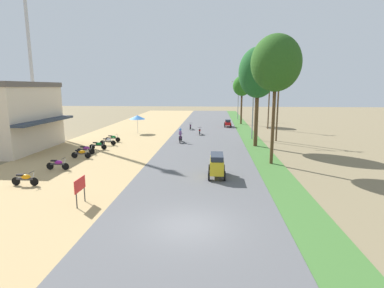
{
  "coord_description": "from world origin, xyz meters",
  "views": [
    {
      "loc": [
        1.09,
        -13.05,
        6.37
      ],
      "look_at": [
        -0.89,
        14.03,
        1.29
      ],
      "focal_mm": 28.42,
      "sensor_mm": 36.0,
      "label": 1
    }
  ],
  "objects_px": {
    "car_van_yellow": "(217,164)",
    "motorbike_ahead_third": "(190,126)",
    "parked_motorbike_sixth": "(108,141)",
    "parked_motorbike_nearest": "(25,178)",
    "median_tree_third": "(242,86)",
    "parked_motorbike_fourth": "(86,149)",
    "parked_motorbike_third": "(81,153)",
    "median_tree_nearest": "(276,63)",
    "utility_pole_far": "(269,100)",
    "street_signboard": "(80,186)",
    "streetlamp_near": "(253,100)",
    "car_sedan_red": "(228,123)",
    "median_tree_second": "(258,73)",
    "radio_mast": "(26,10)",
    "parked_motorbike_seventh": "(113,138)",
    "vendor_umbrella": "(137,117)",
    "utility_pole_near": "(278,106)",
    "motorbike_ahead_second": "(200,131)",
    "parked_motorbike_fifth": "(98,145)",
    "motorbike_foreground_rider": "(180,136)",
    "parked_motorbike_second": "(58,164)",
    "streetlamp_mid": "(238,97)"
  },
  "relations": [
    {
      "from": "car_van_yellow",
      "to": "motorbike_ahead_third",
      "type": "relative_size",
      "value": 1.34
    },
    {
      "from": "parked_motorbike_sixth",
      "to": "parked_motorbike_nearest",
      "type": "bearing_deg",
      "value": -92.25
    },
    {
      "from": "median_tree_third",
      "to": "parked_motorbike_fourth",
      "type": "bearing_deg",
      "value": -123.24
    },
    {
      "from": "parked_motorbike_third",
      "to": "median_tree_nearest",
      "type": "height_order",
      "value": "median_tree_nearest"
    },
    {
      "from": "parked_motorbike_sixth",
      "to": "median_tree_third",
      "type": "relative_size",
      "value": 0.22
    },
    {
      "from": "utility_pole_far",
      "to": "motorbike_ahead_third",
      "type": "xyz_separation_m",
      "value": [
        -11.95,
        -2.08,
        -3.91
      ]
    },
    {
      "from": "street_signboard",
      "to": "streetlamp_near",
      "type": "distance_m",
      "value": 25.7
    },
    {
      "from": "parked_motorbike_sixth",
      "to": "motorbike_ahead_third",
      "type": "relative_size",
      "value": 1.0
    },
    {
      "from": "car_sedan_red",
      "to": "median_tree_second",
      "type": "bearing_deg",
      "value": -81.74
    },
    {
      "from": "parked_motorbike_fourth",
      "to": "median_tree_nearest",
      "type": "bearing_deg",
      "value": -7.87
    },
    {
      "from": "radio_mast",
      "to": "parked_motorbike_nearest",
      "type": "height_order",
      "value": "radio_mast"
    },
    {
      "from": "parked_motorbike_nearest",
      "to": "streetlamp_near",
      "type": "height_order",
      "value": "streetlamp_near"
    },
    {
      "from": "median_tree_second",
      "to": "motorbike_ahead_third",
      "type": "distance_m",
      "value": 16.69
    },
    {
      "from": "parked_motorbike_seventh",
      "to": "utility_pole_far",
      "type": "xyz_separation_m",
      "value": [
        20.18,
        13.46,
        3.93
      ]
    },
    {
      "from": "vendor_umbrella",
      "to": "median_tree_second",
      "type": "xyz_separation_m",
      "value": [
        15.13,
        -8.23,
        5.54
      ]
    },
    {
      "from": "parked_motorbike_fourth",
      "to": "street_signboard",
      "type": "height_order",
      "value": "street_signboard"
    },
    {
      "from": "utility_pole_near",
      "to": "motorbike_ahead_second",
      "type": "height_order",
      "value": "utility_pole_near"
    },
    {
      "from": "utility_pole_far",
      "to": "street_signboard",
      "type": "bearing_deg",
      "value": -115.55
    },
    {
      "from": "parked_motorbike_fifth",
      "to": "median_tree_nearest",
      "type": "bearing_deg",
      "value": -15.32
    },
    {
      "from": "parked_motorbike_seventh",
      "to": "median_tree_third",
      "type": "height_order",
      "value": "median_tree_third"
    },
    {
      "from": "utility_pole_far",
      "to": "car_van_yellow",
      "type": "distance_m",
      "value": 28.25
    },
    {
      "from": "car_van_yellow",
      "to": "radio_mast",
      "type": "bearing_deg",
      "value": 141.61
    },
    {
      "from": "parked_motorbike_fifth",
      "to": "streetlamp_near",
      "type": "xyz_separation_m",
      "value": [
        16.55,
        7.85,
        4.34
      ]
    },
    {
      "from": "motorbike_foreground_rider",
      "to": "median_tree_third",
      "type": "bearing_deg",
      "value": 65.7
    },
    {
      "from": "median_tree_third",
      "to": "utility_pole_near",
      "type": "distance_m",
      "value": 17.03
    },
    {
      "from": "motorbike_foreground_rider",
      "to": "parked_motorbike_nearest",
      "type": "bearing_deg",
      "value": -117.05
    },
    {
      "from": "parked_motorbike_second",
      "to": "car_sedan_red",
      "type": "distance_m",
      "value": 30.56
    },
    {
      "from": "parked_motorbike_second",
      "to": "parked_motorbike_nearest",
      "type": "bearing_deg",
      "value": -92.39
    },
    {
      "from": "parked_motorbike_fifth",
      "to": "median_tree_third",
      "type": "relative_size",
      "value": 0.22
    },
    {
      "from": "parked_motorbike_nearest",
      "to": "median_tree_second",
      "type": "relative_size",
      "value": 0.17
    },
    {
      "from": "vendor_umbrella",
      "to": "median_tree_nearest",
      "type": "xyz_separation_m",
      "value": [
        15.45,
        -16.01,
        5.93
      ]
    },
    {
      "from": "street_signboard",
      "to": "median_tree_third",
      "type": "bearing_deg",
      "value": 72.72
    },
    {
      "from": "parked_motorbike_fourth",
      "to": "car_sedan_red",
      "type": "xyz_separation_m",
      "value": [
        14.41,
        21.43,
        0.19
      ]
    },
    {
      "from": "parked_motorbike_sixth",
      "to": "street_signboard",
      "type": "distance_m",
      "value": 17.56
    },
    {
      "from": "radio_mast",
      "to": "median_tree_second",
      "type": "xyz_separation_m",
      "value": [
        29.58,
        -7.94,
        -8.64
      ]
    },
    {
      "from": "streetlamp_near",
      "to": "motorbike_ahead_third",
      "type": "bearing_deg",
      "value": 135.96
    },
    {
      "from": "parked_motorbike_nearest",
      "to": "streetlamp_mid",
      "type": "height_order",
      "value": "streetlamp_mid"
    },
    {
      "from": "car_van_yellow",
      "to": "parked_motorbike_seventh",
      "type": "bearing_deg",
      "value": 132.03
    },
    {
      "from": "parked_motorbike_nearest",
      "to": "median_tree_nearest",
      "type": "bearing_deg",
      "value": 22.72
    },
    {
      "from": "vendor_umbrella",
      "to": "streetlamp_mid",
      "type": "height_order",
      "value": "streetlamp_mid"
    },
    {
      "from": "parked_motorbike_second",
      "to": "motorbike_ahead_third",
      "type": "distance_m",
      "value": 25.15
    },
    {
      "from": "streetlamp_near",
      "to": "utility_pole_far",
      "type": "xyz_separation_m",
      "value": [
        3.66,
        10.09,
        -0.41
      ]
    },
    {
      "from": "streetlamp_near",
      "to": "car_van_yellow",
      "type": "xyz_separation_m",
      "value": [
        -4.47,
        -16.74,
        -3.87
      ]
    },
    {
      "from": "parked_motorbike_nearest",
      "to": "utility_pole_near",
      "type": "xyz_separation_m",
      "value": [
        19.7,
        18.65,
        3.67
      ]
    },
    {
      "from": "parked_motorbike_fifth",
      "to": "streetlamp_mid",
      "type": "bearing_deg",
      "value": 62.23
    },
    {
      "from": "streetlamp_near",
      "to": "parked_motorbike_nearest",
      "type": "bearing_deg",
      "value": -130.85
    },
    {
      "from": "car_van_yellow",
      "to": "vendor_umbrella",
      "type": "bearing_deg",
      "value": 118.07
    },
    {
      "from": "streetlamp_mid",
      "to": "motorbike_ahead_second",
      "type": "height_order",
      "value": "streetlamp_mid"
    },
    {
      "from": "median_tree_second",
      "to": "motorbike_ahead_second",
      "type": "bearing_deg",
      "value": 130.37
    },
    {
      "from": "parked_motorbike_seventh",
      "to": "streetlamp_near",
      "type": "xyz_separation_m",
      "value": [
        16.52,
        3.37,
        4.34
      ]
    }
  ]
}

